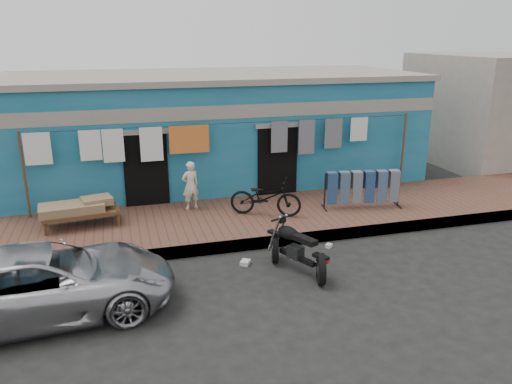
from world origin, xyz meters
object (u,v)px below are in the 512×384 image
object	(u,v)px
car	(43,281)
charpoy	(81,213)
seated_person	(190,185)
bicycle	(266,193)
jeans_rack	(362,189)
motorcycle	(297,248)

from	to	relation	value
car	charpoy	size ratio (longest dim) A/B	2.32
seated_person	bicycle	xyz separation A→B (m)	(1.67, -0.94, -0.06)
bicycle	car	bearing A→B (deg)	148.40
seated_person	bicycle	world-z (taller)	seated_person
car	bicycle	world-z (taller)	bicycle
charpoy	jeans_rack	world-z (taller)	jeans_rack
bicycle	motorcycle	size ratio (longest dim) A/B	1.03
bicycle	motorcycle	distance (m)	2.65
car	bicycle	xyz separation A→B (m)	(4.68, 2.97, 0.20)
charpoy	seated_person	bearing A→B (deg)	10.51
bicycle	motorcycle	world-z (taller)	bicycle
car	charpoy	distance (m)	3.46
seated_person	charpoy	distance (m)	2.66
car	motorcycle	world-z (taller)	car
car	seated_person	distance (m)	4.94
car	charpoy	bearing A→B (deg)	-11.74
bicycle	charpoy	world-z (taller)	bicycle
car	seated_person	bearing A→B (deg)	-42.48
motorcycle	car	bearing A→B (deg)	159.47
car	jeans_rack	distance (m)	7.75
car	seated_person	size ratio (longest dim) A/B	3.50
motorcycle	charpoy	distance (m)	5.15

